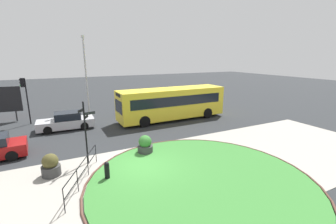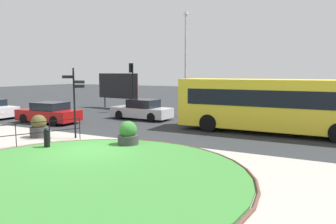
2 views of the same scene
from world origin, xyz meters
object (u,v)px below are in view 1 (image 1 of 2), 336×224
traffic_light_far (24,91)px  car_trailing (66,121)px  bollard_foreground (107,171)px  planter_kerbside (51,166)px  planter_near_signpost (145,145)px  signpost_directional (86,129)px  lamppost_tall (86,75)px  bus_yellow (172,103)px

traffic_light_far → car_trailing: bearing=147.9°
bollard_foreground → planter_kerbside: bearing=145.5°
car_trailing → planter_near_signpost: 8.64m
traffic_light_far → planter_near_signpost: bearing=137.6°
signpost_directional → lamppost_tall: bearing=81.3°
car_trailing → lamppost_tall: (2.21, 2.70, 3.54)m
bus_yellow → traffic_light_far: (-12.27, 4.35, 1.39)m
traffic_light_far → lamppost_tall: lamppost_tall is taller
bollard_foreground → bus_yellow: bearing=46.5°
bollard_foreground → lamppost_tall: lamppost_tall is taller
signpost_directional → planter_kerbside: 2.53m
planter_kerbside → lamppost_tall: bearing=72.2°
signpost_directional → planter_near_signpost: 3.74m
car_trailing → planter_near_signpost: size_ratio=3.79×
signpost_directional → car_trailing: 7.55m
bus_yellow → lamppost_tall: lamppost_tall is taller
car_trailing → traffic_light_far: (-2.95, 3.11, 2.35)m
signpost_directional → planter_near_signpost: (3.40, -0.22, -1.53)m
bus_yellow → planter_near_signpost: 8.33m
traffic_light_far → planter_kerbside: bearing=113.1°
bollard_foreground → signpost_directional: bearing=103.2°
traffic_light_far → planter_kerbside: size_ratio=3.48×
bollard_foreground → planter_near_signpost: (2.84, 2.15, 0.04)m
signpost_directional → planter_kerbside: size_ratio=3.04×
bus_yellow → car_trailing: bus_yellow is taller
planter_near_signpost → lamppost_tall: bearing=100.2°
planter_near_signpost → planter_kerbside: size_ratio=0.99×
signpost_directional → lamppost_tall: lamppost_tall is taller
bus_yellow → planter_near_signpost: bus_yellow is taller
lamppost_tall → signpost_directional: bearing=-98.7°
bus_yellow → lamppost_tall: 8.52m
signpost_directional → planter_near_signpost: signpost_directional is taller
traffic_light_far → bollard_foreground: bearing=122.4°
bollard_foreground → traffic_light_far: (-4.18, 12.88, 2.52)m
planter_near_signpost → bus_yellow: bearing=50.6°
car_trailing → planter_near_signpost: (4.07, -7.62, -0.13)m
bollard_foreground → planter_kerbside: size_ratio=0.81×
bus_yellow → car_trailing: size_ratio=2.33×
bus_yellow → signpost_directional: bearing=35.0°
lamppost_tall → planter_near_signpost: (1.86, -10.31, -3.66)m
lamppost_tall → bus_yellow: bearing=-29.0°
planter_kerbside → signpost_directional: bearing=19.4°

